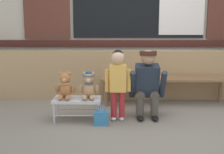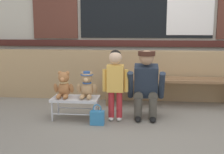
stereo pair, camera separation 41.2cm
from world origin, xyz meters
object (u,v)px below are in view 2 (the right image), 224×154
(adult_crouching, at_px, (147,84))
(handbag_on_ground, at_px, (97,117))
(child_standing, at_px, (115,77))
(wooden_bench_long, at_px, (169,83))
(teddy_bear_with_hat, at_px, (87,85))
(small_display_bench, at_px, (76,100))
(teddy_bear_plain, at_px, (64,86))

(adult_crouching, distance_m, handbag_on_ground, 0.82)
(child_standing, relative_size, handbag_on_ground, 3.52)
(wooden_bench_long, bearing_deg, teddy_bear_with_hat, -144.76)
(small_display_bench, xyz_separation_m, handbag_on_ground, (0.33, -0.22, -0.17))
(teddy_bear_with_hat, distance_m, handbag_on_ground, 0.47)
(child_standing, bearing_deg, teddy_bear_plain, 178.76)
(handbag_on_ground, bearing_deg, wooden_bench_long, 46.24)
(small_display_bench, height_order, teddy_bear_with_hat, teddy_bear_with_hat)
(teddy_bear_with_hat, bearing_deg, small_display_bench, -179.23)
(wooden_bench_long, xyz_separation_m, teddy_bear_with_hat, (-1.18, -0.83, 0.10))
(wooden_bench_long, relative_size, child_standing, 2.19)
(small_display_bench, xyz_separation_m, adult_crouching, (0.97, 0.13, 0.21))
(wooden_bench_long, relative_size, small_display_bench, 3.28)
(teddy_bear_plain, bearing_deg, adult_crouching, 6.63)
(teddy_bear_with_hat, bearing_deg, handbag_on_ground, -51.54)
(teddy_bear_with_hat, relative_size, child_standing, 0.38)
(wooden_bench_long, height_order, child_standing, child_standing)
(wooden_bench_long, xyz_separation_m, handbag_on_ground, (-1.01, -1.05, -0.28))
(teddy_bear_plain, bearing_deg, wooden_bench_long, 29.08)
(small_display_bench, bearing_deg, child_standing, -1.46)
(small_display_bench, distance_m, teddy_bear_plain, 0.25)
(teddy_bear_with_hat, xyz_separation_m, child_standing, (0.39, -0.02, 0.12))
(adult_crouching, bearing_deg, child_standing, -160.65)
(wooden_bench_long, height_order, small_display_bench, wooden_bench_long)
(teddy_bear_plain, xyz_separation_m, adult_crouching, (1.13, 0.13, 0.02))
(small_display_bench, relative_size, teddy_bear_plain, 1.76)
(adult_crouching, bearing_deg, small_display_bench, -172.20)
(teddy_bear_with_hat, height_order, child_standing, child_standing)
(handbag_on_ground, bearing_deg, small_display_bench, 147.07)
(teddy_bear_plain, distance_m, adult_crouching, 1.14)
(teddy_bear_plain, relative_size, teddy_bear_with_hat, 1.00)
(wooden_bench_long, xyz_separation_m, adult_crouching, (-0.37, -0.70, 0.11))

